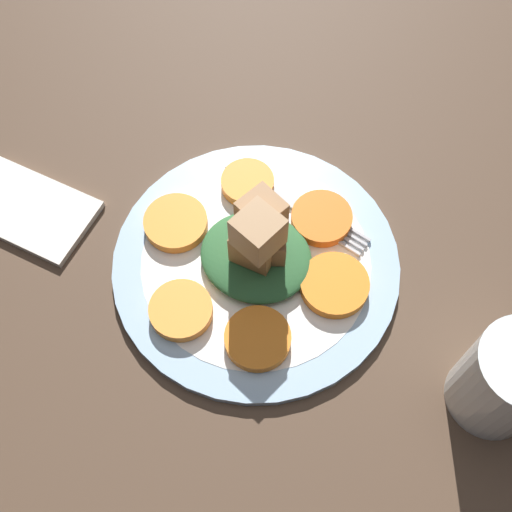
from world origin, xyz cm
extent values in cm
cube|color=#4C3828|center=(0.00, 0.00, 1.00)|extent=(120.00, 120.00, 2.00)
cylinder|color=#99B7D1|center=(0.00, 0.00, 2.50)|extent=(29.17, 29.17, 1.00)
cylinder|color=white|center=(0.00, 0.00, 2.55)|extent=(23.33, 23.33, 1.00)
cylinder|color=orange|center=(-8.25, -0.71, 3.70)|extent=(6.81, 6.81, 1.20)
cylinder|color=orange|center=(-4.07, -7.15, 3.70)|extent=(6.35, 6.35, 1.20)
cylinder|color=orange|center=(4.80, -7.72, 3.70)|extent=(5.68, 5.68, 1.20)
cylinder|color=orange|center=(9.25, 0.49, 3.70)|extent=(6.60, 6.60, 1.20)
cylinder|color=orange|center=(3.99, 8.29, 3.70)|extent=(6.17, 6.17, 1.20)
cylinder|color=orange|center=(-3.92, 7.63, 3.70)|extent=(6.35, 6.35, 1.20)
ellipsoid|color=#2D6033|center=(0.00, 0.00, 4.04)|extent=(11.36, 10.23, 1.87)
cube|color=olive|center=(0.22, -0.33, 6.99)|extent=(4.10, 4.10, 4.03)
cube|color=brown|center=(-1.08, -0.53, 6.59)|extent=(4.34, 4.34, 3.23)
cube|color=#9E754C|center=(-0.62, 0.86, 10.74)|extent=(4.83, 4.83, 3.84)
cube|color=olive|center=(0.17, -1.12, 10.38)|extent=(4.67, 4.67, 3.60)
cube|color=#B2B2B7|center=(2.21, -8.18, 3.30)|extent=(11.64, 3.12, 0.40)
cube|color=#B2B2B7|center=(-4.21, -7.03, 3.30)|extent=(1.79, 2.52, 0.40)
cube|color=#B2B2B7|center=(-7.33, -7.50, 3.30)|extent=(4.56, 1.11, 0.40)
cube|color=#B2B2B7|center=(-7.21, -6.84, 3.30)|extent=(4.56, 1.11, 0.40)
cube|color=#B2B2B7|center=(-7.10, -6.18, 3.30)|extent=(4.56, 1.11, 0.40)
cube|color=#B2B2B7|center=(-6.98, -5.52, 3.30)|extent=(4.56, 1.11, 0.40)
cylinder|color=silver|center=(-25.33, 2.77, 7.17)|extent=(8.05, 8.05, 10.35)
cube|color=silver|center=(24.82, 4.89, 2.40)|extent=(14.04, 8.42, 0.80)
camera|label=1|loc=(-13.06, 26.62, 60.78)|focal=45.00mm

